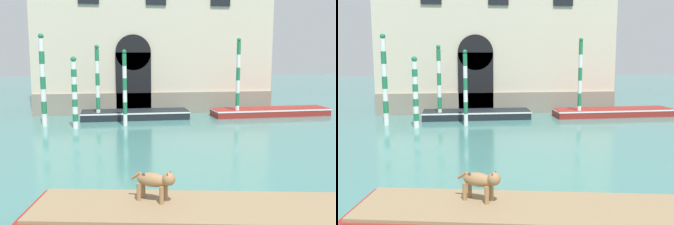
{
  "view_description": "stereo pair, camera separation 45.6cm",
  "coord_description": "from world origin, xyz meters",
  "views": [
    {
      "loc": [
        -0.17,
        -0.66,
        3.38
      ],
      "look_at": [
        1.89,
        13.66,
        1.2
      ],
      "focal_mm": 42.0,
      "sensor_mm": 36.0,
      "label": 1
    },
    {
      "loc": [
        0.28,
        -0.72,
        3.38
      ],
      "look_at": [
        1.89,
        13.66,
        1.2
      ],
      "focal_mm": 42.0,
      "sensor_mm": 36.0,
      "label": 2
    }
  ],
  "objects": [
    {
      "name": "dog_on_deck",
      "position": [
        0.6,
        6.39,
        1.02
      ],
      "size": [
        0.82,
        0.58,
        0.61
      ],
      "rotation": [
        0.0,
        0.0,
        -0.55
      ],
      "color": "#997047",
      "rests_on": "boat_foreground"
    },
    {
      "name": "boat_moored_near_palazzo",
      "position": [
        1.01,
        19.66,
        0.23
      ],
      "size": [
        5.57,
        1.65,
        0.43
      ],
      "rotation": [
        0.0,
        0.0,
        0.01
      ],
      "color": "black",
      "rests_on": "ground_plane"
    },
    {
      "name": "boat_moored_far",
      "position": [
        8.43,
        19.67,
        0.22
      ],
      "size": [
        6.5,
        1.78,
        0.41
      ],
      "rotation": [
        0.0,
        0.0,
        0.03
      ],
      "color": "maroon",
      "rests_on": "ground_plane"
    },
    {
      "name": "mooring_pole_4",
      "position": [
        6.35,
        19.08,
        2.11
      ],
      "size": [
        0.21,
        0.21,
        4.18
      ],
      "color": "white",
      "rests_on": "ground_plane"
    },
    {
      "name": "mooring_pole_2",
      "position": [
        -3.33,
        18.18,
        2.17
      ],
      "size": [
        0.25,
        0.25,
        4.29
      ],
      "color": "white",
      "rests_on": "ground_plane"
    },
    {
      "name": "boat_foreground",
      "position": [
        1.6,
        6.02,
        0.33
      ],
      "size": [
        7.01,
        2.95,
        0.62
      ],
      "rotation": [
        0.0,
        0.0,
        -0.18
      ],
      "color": "maroon",
      "rests_on": "ground_plane"
    },
    {
      "name": "mooring_pole_1",
      "position": [
        0.43,
        17.66,
        1.79
      ],
      "size": [
        0.2,
        0.2,
        3.56
      ],
      "color": "white",
      "rests_on": "ground_plane"
    },
    {
      "name": "mooring_pole_0",
      "position": [
        -0.86,
        19.14,
        1.92
      ],
      "size": [
        0.21,
        0.21,
        3.81
      ],
      "color": "white",
      "rests_on": "ground_plane"
    },
    {
      "name": "mooring_pole_3",
      "position": [
        -1.83,
        17.31,
        1.65
      ],
      "size": [
        0.26,
        0.26,
        3.26
      ],
      "color": "white",
      "rests_on": "ground_plane"
    }
  ]
}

